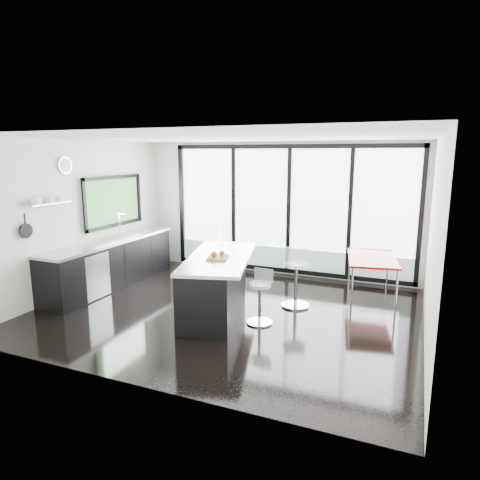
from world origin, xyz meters
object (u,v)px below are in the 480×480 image
at_px(island, 215,283).
at_px(red_table, 371,278).
at_px(bar_stool_near, 260,303).
at_px(bar_stool_far, 296,285).

distance_m(island, red_table, 2.83).
bearing_deg(island, bar_stool_near, -14.59).
height_order(bar_stool_far, red_table, bar_stool_far).
height_order(island, bar_stool_near, island).
bearing_deg(bar_stool_near, island, 169.95).
xyz_separation_m(island, red_table, (2.29, 1.65, -0.10)).
bearing_deg(red_table, bar_stool_far, -139.94).
distance_m(island, bar_stool_near, 0.90).
height_order(bar_stool_near, bar_stool_far, bar_stool_far).
bearing_deg(red_table, bar_stool_near, -127.27).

